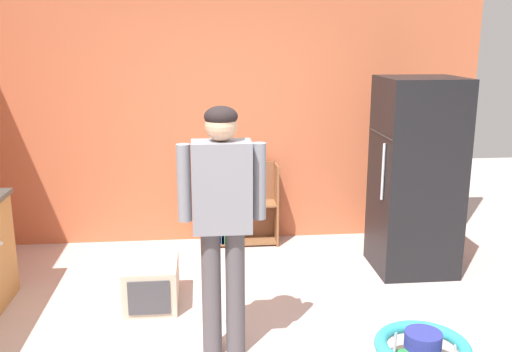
% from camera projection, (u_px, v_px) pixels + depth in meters
% --- Properties ---
extents(ground_plane, '(12.00, 12.00, 0.00)m').
position_uv_depth(ground_plane, '(251.00, 351.00, 3.95)').
color(ground_plane, '#C3ADA7').
rests_on(ground_plane, ground).
extents(back_wall, '(5.20, 0.06, 2.70)m').
position_uv_depth(back_wall, '(231.00, 113.00, 5.88)').
color(back_wall, '#C8643F').
rests_on(back_wall, ground).
extents(refrigerator, '(0.73, 0.68, 1.78)m').
position_uv_depth(refrigerator, '(416.00, 176.00, 5.17)').
color(refrigerator, black).
rests_on(refrigerator, ground).
extents(bookshelf, '(0.80, 0.28, 0.85)m').
position_uv_depth(bookshelf, '(233.00, 210.00, 5.94)').
color(bookshelf, brown).
rests_on(bookshelf, ground).
extents(standing_person, '(0.57, 0.22, 1.71)m').
position_uv_depth(standing_person, '(222.00, 210.00, 3.68)').
color(standing_person, '#514C50').
rests_on(standing_person, ground).
extents(pet_carrier, '(0.42, 0.55, 0.36)m').
position_uv_depth(pet_carrier, '(152.00, 283.00, 4.61)').
color(pet_carrier, beige).
rests_on(pet_carrier, ground).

